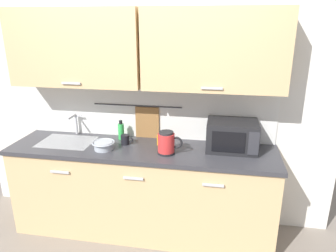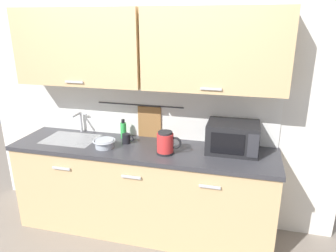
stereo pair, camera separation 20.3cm
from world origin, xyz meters
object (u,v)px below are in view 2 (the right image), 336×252
object	(u,v)px
microwave	(233,137)
mixing_bowl	(104,143)
electric_kettle	(166,143)
dish_soap_bottle	(123,130)
mug_near_sink	(127,139)
mug_by_kettle	(162,140)

from	to	relation	value
microwave	mixing_bowl	distance (m)	1.19
electric_kettle	dish_soap_bottle	xyz separation A→B (m)	(-0.52, 0.28, -0.01)
electric_kettle	mug_near_sink	xyz separation A→B (m)	(-0.43, 0.15, -0.05)
mug_near_sink	mug_by_kettle	size ratio (longest dim) A/B	1.00
electric_kettle	dish_soap_bottle	distance (m)	0.58
electric_kettle	mug_by_kettle	size ratio (longest dim) A/B	1.89
microwave	mug_by_kettle	size ratio (longest dim) A/B	3.83
mug_near_sink	mug_by_kettle	world-z (taller)	same
dish_soap_bottle	mixing_bowl	size ratio (longest dim) A/B	0.92
electric_kettle	dish_soap_bottle	bearing A→B (deg)	151.81
microwave	electric_kettle	size ratio (longest dim) A/B	2.03
dish_soap_bottle	mug_by_kettle	xyz separation A→B (m)	(0.43, -0.08, -0.04)
dish_soap_bottle	mug_near_sink	xyz separation A→B (m)	(0.08, -0.13, -0.04)
mixing_bowl	microwave	bearing A→B (deg)	10.20
dish_soap_bottle	mug_by_kettle	distance (m)	0.44
electric_kettle	dish_soap_bottle	world-z (taller)	electric_kettle
dish_soap_bottle	mug_near_sink	world-z (taller)	dish_soap_bottle
microwave	dish_soap_bottle	bearing A→B (deg)	175.95
mug_by_kettle	microwave	bearing A→B (deg)	0.39
dish_soap_bottle	mug_near_sink	size ratio (longest dim) A/B	1.63
microwave	mixing_bowl	xyz separation A→B (m)	(-1.17, -0.21, -0.09)
microwave	dish_soap_bottle	world-z (taller)	microwave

